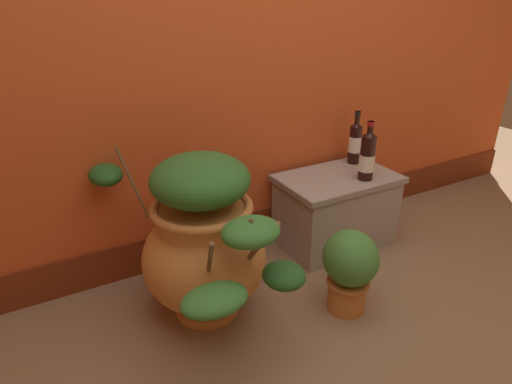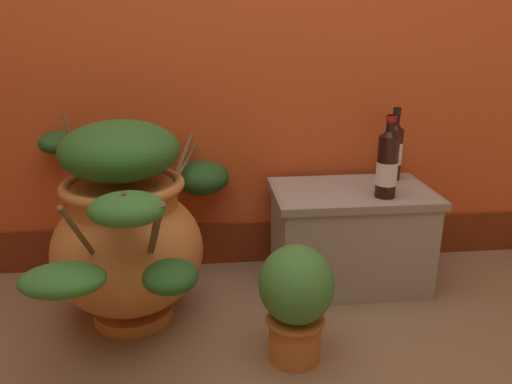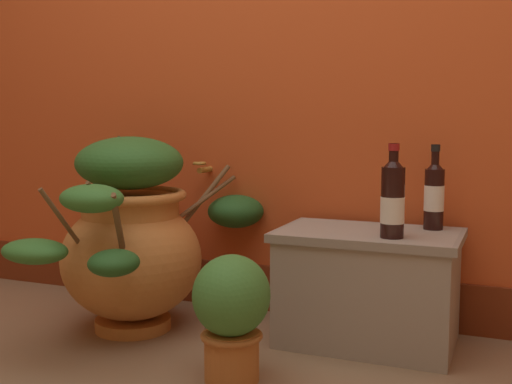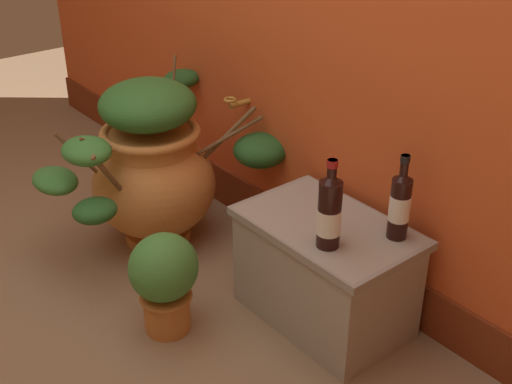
{
  "view_description": "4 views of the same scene",
  "coord_description": "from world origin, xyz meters",
  "px_view_note": "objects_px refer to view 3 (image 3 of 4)",
  "views": [
    {
      "loc": [
        -0.98,
        -0.79,
        1.3
      ],
      "look_at": [
        -0.08,
        0.83,
        0.45
      ],
      "focal_mm": 30.21,
      "sensor_mm": 36.0,
      "label": 1
    },
    {
      "loc": [
        -0.14,
        -1.0,
        1.04
      ],
      "look_at": [
        0.05,
        0.76,
        0.45
      ],
      "focal_mm": 35.63,
      "sensor_mm": 36.0,
      "label": 2
    },
    {
      "loc": [
        0.92,
        -1.35,
        0.8
      ],
      "look_at": [
        0.07,
        0.73,
        0.54
      ],
      "focal_mm": 45.17,
      "sensor_mm": 36.0,
      "label": 3
    },
    {
      "loc": [
        1.82,
        -0.57,
        1.61
      ],
      "look_at": [
        0.11,
        0.82,
        0.41
      ],
      "focal_mm": 46.56,
      "sensor_mm": 36.0,
      "label": 4
    }
  ],
  "objects_px": {
    "wine_bottle_left": "(393,198)",
    "potted_shrub": "(231,310)",
    "wine_bottle_middle": "(434,193)",
    "terracotta_urn": "(135,236)"
  },
  "relations": [
    {
      "from": "wine_bottle_middle",
      "to": "potted_shrub",
      "type": "relative_size",
      "value": 0.77
    },
    {
      "from": "wine_bottle_left",
      "to": "potted_shrub",
      "type": "xyz_separation_m",
      "value": [
        -0.41,
        -0.39,
        -0.32
      ]
    },
    {
      "from": "wine_bottle_middle",
      "to": "terracotta_urn",
      "type": "bearing_deg",
      "value": -164.09
    },
    {
      "from": "terracotta_urn",
      "to": "potted_shrub",
      "type": "relative_size",
      "value": 2.44
    },
    {
      "from": "wine_bottle_left",
      "to": "wine_bottle_middle",
      "type": "height_order",
      "value": "wine_bottle_left"
    },
    {
      "from": "wine_bottle_left",
      "to": "potted_shrub",
      "type": "relative_size",
      "value": 0.8
    },
    {
      "from": "wine_bottle_left",
      "to": "wine_bottle_middle",
      "type": "xyz_separation_m",
      "value": [
        0.11,
        0.22,
        -0.0
      ]
    },
    {
      "from": "terracotta_urn",
      "to": "potted_shrub",
      "type": "bearing_deg",
      "value": -29.58
    },
    {
      "from": "wine_bottle_middle",
      "to": "potted_shrub",
      "type": "height_order",
      "value": "wine_bottle_middle"
    },
    {
      "from": "terracotta_urn",
      "to": "wine_bottle_middle",
      "type": "relative_size",
      "value": 3.17
    }
  ]
}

